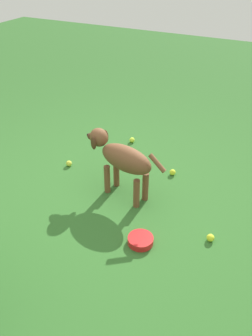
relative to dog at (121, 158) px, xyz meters
The scene contains 7 objects.
ground 0.46m from the dog, 40.03° to the right, with size 14.00×14.00×0.00m, color #2D6026.
dog is the anchor object (origin of this frame).
tennis_ball_0 1.12m from the dog, 159.80° to the right, with size 0.07×0.07×0.07m, color #C2E039.
tennis_ball_1 0.75m from the dog, 147.05° to the left, with size 0.07×0.07×0.07m, color #C8DB2F.
tennis_ball_2 0.87m from the dog, 102.91° to the right, with size 0.07×0.07×0.07m, color #C6D13D.
tennis_ball_3 1.09m from the dog, 75.65° to the left, with size 0.07×0.07×0.07m, color #D1E02E.
water_bowl 0.81m from the dog, 40.23° to the left, with size 0.22×0.22×0.06m, color red.
Camera 1 is at (2.33, 1.42, 2.17)m, focal length 37.11 mm.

